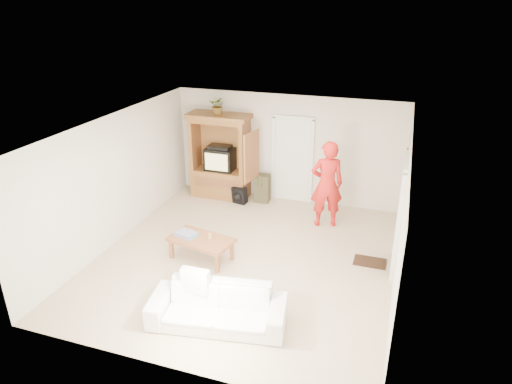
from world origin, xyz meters
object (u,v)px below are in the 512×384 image
sofa (217,307)px  man (327,184)px  coffee_table (201,241)px  armoire (221,162)px

sofa → man: bearing=66.8°
man → coffee_table: 2.99m
man → sofa: 3.99m
armoire → coffee_table: 3.10m
armoire → man: armoire is taller
man → coffee_table: size_ratio=1.48×
sofa → coffee_table: bearing=112.8°
armoire → coffee_table: size_ratio=1.61×
armoire → coffee_table: bearing=-75.1°
sofa → coffee_table: (-1.03, 1.65, 0.09)m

